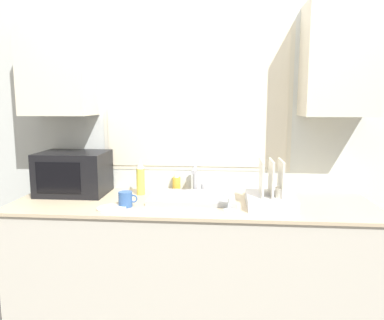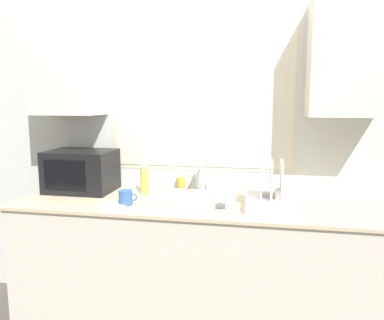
% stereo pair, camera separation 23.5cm
% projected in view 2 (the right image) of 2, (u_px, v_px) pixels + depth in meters
% --- Properties ---
extents(countertop, '(2.33, 0.70, 0.90)m').
position_uv_depth(countertop, '(192.00, 267.00, 2.50)').
color(countertop, beige).
rests_on(countertop, ground_plane).
extents(wall_back, '(6.00, 0.38, 2.60)m').
position_uv_depth(wall_back, '(201.00, 122.00, 2.68)').
color(wall_back, silver).
rests_on(wall_back, ground_plane).
extents(sink_basin, '(0.56, 0.36, 0.03)m').
position_uv_depth(sink_basin, '(194.00, 198.00, 2.48)').
color(sink_basin, '#9EA0A5').
rests_on(sink_basin, countertop).
extents(faucet, '(0.08, 0.19, 0.19)m').
position_uv_depth(faucet, '(200.00, 177.00, 2.63)').
color(faucet, '#99999E').
rests_on(faucet, countertop).
extents(microwave, '(0.46, 0.35, 0.30)m').
position_uv_depth(microwave, '(81.00, 171.00, 2.70)').
color(microwave, black).
rests_on(microwave, countertop).
extents(dish_rack, '(0.30, 0.33, 0.29)m').
position_uv_depth(dish_rack, '(272.00, 198.00, 2.27)').
color(dish_rack, silver).
rests_on(dish_rack, countertop).
extents(spray_bottle, '(0.06, 0.06, 0.25)m').
position_uv_depth(spray_bottle, '(145.00, 177.00, 2.64)').
color(spray_bottle, '#D8CC4C').
rests_on(spray_bottle, countertop).
extents(soap_bottle, '(0.06, 0.06, 0.14)m').
position_uv_depth(soap_bottle, '(181.00, 183.00, 2.73)').
color(soap_bottle, gold).
rests_on(soap_bottle, countertop).
extents(mug_near_sink, '(0.12, 0.09, 0.09)m').
position_uv_depth(mug_near_sink, '(126.00, 197.00, 2.35)').
color(mug_near_sink, '#335999').
rests_on(mug_near_sink, countertop).
extents(wine_glass, '(0.07, 0.07, 0.15)m').
position_uv_depth(wine_glass, '(226.00, 193.00, 2.20)').
color(wine_glass, silver).
rests_on(wine_glass, countertop).
extents(small_plate, '(0.18, 0.18, 0.01)m').
position_uv_depth(small_plate, '(111.00, 206.00, 2.31)').
color(small_plate, silver).
rests_on(small_plate, countertop).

